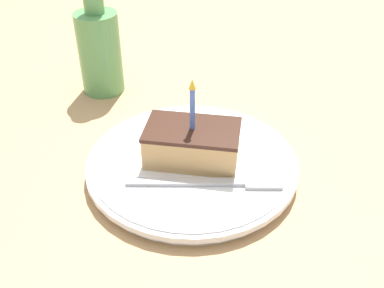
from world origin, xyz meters
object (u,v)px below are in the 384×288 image
Objects in this scene: cake_slice at (192,143)px; bottle at (100,49)px; plate at (192,164)px; fork at (215,182)px.

bottle is at bearing -136.52° from cake_slice.
plate is 1.46× the size of fork.
cake_slice is (-0.00, 0.00, 0.03)m from plate.
plate is at bearing 43.23° from bottle.
plate is 0.06m from fork.
fork is (0.05, 0.04, 0.01)m from plate.
cake_slice is 0.64× the size of bottle.
cake_slice is at bearing 172.21° from plate.
bottle is at bearing -137.65° from fork.
plate is at bearing -141.80° from fork.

